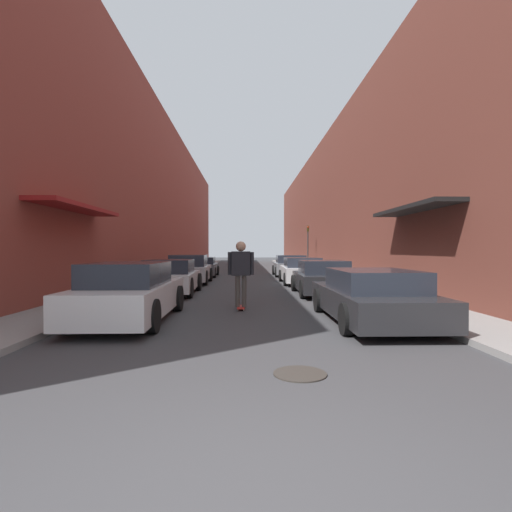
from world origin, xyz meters
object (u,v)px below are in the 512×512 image
at_px(parked_car_left_1, 170,277).
at_px(traffic_light, 308,242).
at_px(skateboarder, 241,267).
at_px(parked_car_right_3, 290,266).
at_px(manhole_cover, 300,374).
at_px(parked_car_right_1, 322,278).
at_px(parked_car_right_2, 302,271).
at_px(parked_car_left_3, 202,267).
at_px(parked_car_left_2, 189,270).
at_px(parked_car_left_0, 131,293).
at_px(parked_car_right_0, 371,297).

distance_m(parked_car_left_1, traffic_light, 18.15).
bearing_deg(traffic_light, skateboarder, -103.84).
relative_size(parked_car_right_3, manhole_cover, 5.83).
relative_size(parked_car_right_1, manhole_cover, 5.79).
distance_m(skateboarder, manhole_cover, 5.90).
bearing_deg(parked_car_right_2, skateboarder, -108.84).
xyz_separation_m(parked_car_right_1, parked_car_right_3, (-0.01, 10.42, 0.03)).
relative_size(parked_car_right_1, skateboarder, 2.18).
height_order(parked_car_left_3, skateboarder, skateboarder).
distance_m(parked_car_right_1, skateboarder, 4.63).
bearing_deg(manhole_cover, parked_car_left_2, 103.64).
bearing_deg(parked_car_right_2, traffic_light, 79.77).
relative_size(parked_car_left_0, parked_car_left_3, 1.09).
xyz_separation_m(skateboarder, manhole_cover, (0.85, -5.73, -1.14)).
bearing_deg(parked_car_left_3, parked_car_left_1, -90.50).
height_order(parked_car_left_3, parked_car_right_3, parked_car_right_3).
bearing_deg(parked_car_left_3, parked_car_right_0, -70.65).
height_order(parked_car_right_1, traffic_light, traffic_light).
relative_size(parked_car_left_1, skateboarder, 2.20).
height_order(parked_car_right_2, skateboarder, skateboarder).
height_order(parked_car_left_2, parked_car_right_0, parked_car_left_2).
xyz_separation_m(parked_car_left_1, traffic_light, (7.62, 16.39, 1.61)).
bearing_deg(parked_car_right_1, parked_car_left_3, 118.31).
bearing_deg(parked_car_left_0, parked_car_right_3, 71.01).
relative_size(parked_car_left_3, parked_car_right_3, 1.06).
height_order(parked_car_left_3, manhole_cover, parked_car_left_3).
bearing_deg(parked_car_left_0, parked_car_left_2, 90.70).
bearing_deg(parked_car_right_0, parked_car_left_3, 109.35).
xyz_separation_m(parked_car_right_2, manhole_cover, (-1.98, -14.01, -0.60)).
height_order(parked_car_left_1, parked_car_left_2, parked_car_left_2).
bearing_deg(parked_car_left_3, skateboarder, -79.44).
relative_size(parked_car_right_0, parked_car_right_2, 1.11).
relative_size(parked_car_left_3, manhole_cover, 6.16).
xyz_separation_m(parked_car_left_2, parked_car_left_3, (0.07, 5.13, -0.09)).
relative_size(parked_car_right_3, traffic_light, 1.20).
distance_m(parked_car_left_0, parked_car_right_2, 11.34).
distance_m(parked_car_left_3, manhole_cover, 19.73).
bearing_deg(parked_car_right_2, parked_car_right_0, -89.25).
bearing_deg(parked_car_left_2, parked_car_right_0, -62.17).
xyz_separation_m(parked_car_left_0, parked_car_right_2, (5.33, 10.01, -0.04)).
xyz_separation_m(parked_car_left_3, skateboarder, (2.55, -13.70, 0.57)).
height_order(parked_car_right_2, traffic_light, traffic_light).
xyz_separation_m(parked_car_left_1, parked_car_right_2, (5.47, 4.47, -0.01)).
distance_m(parked_car_left_1, parked_car_right_0, 8.07).
distance_m(parked_car_left_2, parked_car_right_3, 7.72).
xyz_separation_m(parked_car_right_1, parked_car_right_2, (-0.09, 4.74, 0.01)).
relative_size(parked_car_left_1, traffic_light, 1.20).
relative_size(parked_car_left_0, traffic_light, 1.38).
xyz_separation_m(parked_car_left_2, parked_car_right_1, (5.54, -5.03, -0.07)).
relative_size(parked_car_left_2, manhole_cover, 5.83).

